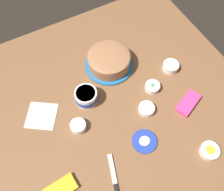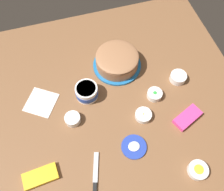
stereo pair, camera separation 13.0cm
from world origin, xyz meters
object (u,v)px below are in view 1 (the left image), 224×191
frosting_tub_lid (144,141)px  sprinkle_bowl_orange (146,109)px  frosting_tub (86,96)px  sprinkle_bowl_pink (171,66)px  frosted_cake (109,61)px  sprinkle_bowl_blue (78,126)px  sprinkle_bowl_yellow (210,151)px  spreading_knife (115,184)px  paper_napkin (41,116)px  sprinkle_bowl_green (152,87)px  candy_box_lower (188,103)px  candy_box_upper (59,190)px

frosting_tub_lid → sprinkle_bowl_orange: size_ratio=1.45×
frosting_tub → sprinkle_bowl_pink: (0.51, -0.04, -0.02)m
frosted_cake → sprinkle_bowl_blue: bearing=-140.0°
sprinkle_bowl_yellow → sprinkle_bowl_orange: (-0.15, 0.33, -0.00)m
spreading_knife → paper_napkin: size_ratio=1.54×
sprinkle_bowl_green → paper_napkin: sprinkle_bowl_green is taller
frosted_cake → sprinkle_bowl_green: 0.29m
sprinkle_bowl_green → sprinkle_bowl_yellow: bearing=-83.6°
sprinkle_bowl_blue → candy_box_lower: bearing=-15.2°
frosting_tub_lid → sprinkle_bowl_yellow: (0.25, -0.19, 0.01)m
spreading_knife → paper_napkin: bearing=110.0°
sprinkle_bowl_pink → candy_box_upper: sprinkle_bowl_pink is taller
frosting_tub → sprinkle_bowl_yellow: size_ratio=1.32×
paper_napkin → candy_box_upper: bearing=-98.6°
sprinkle_bowl_yellow → sprinkle_bowl_blue: (-0.50, 0.41, 0.00)m
sprinkle_bowl_yellow → sprinkle_bowl_blue: 0.65m
frosting_tub → candy_box_lower: (0.46, -0.28, -0.03)m
frosting_tub → candy_box_lower: size_ratio=0.80×
frosted_cake → candy_box_lower: frosted_cake is taller
sprinkle_bowl_orange → sprinkle_bowl_pink: size_ratio=0.95×
sprinkle_bowl_green → paper_napkin: 0.61m
frosted_cake → candy_box_lower: 0.49m
frosted_cake → frosting_tub_lid: 0.49m
candy_box_lower → candy_box_upper: (-0.77, -0.08, -0.00)m
frosting_tub_lid → sprinkle_bowl_orange: (0.10, 0.14, 0.01)m
frosting_tub_lid → sprinkle_bowl_blue: size_ratio=1.56×
sprinkle_bowl_yellow → frosted_cake: bearing=105.1°
sprinkle_bowl_blue → spreading_knife: bearing=-84.4°
sprinkle_bowl_blue → frosting_tub_lid: bearing=-40.9°
candy_box_upper → paper_napkin: bearing=76.8°
candy_box_lower → frosting_tub: bearing=126.0°
sprinkle_bowl_blue → paper_napkin: sprinkle_bowl_blue is taller
frosted_cake → sprinkle_bowl_pink: (0.30, -0.19, -0.03)m
sprinkle_bowl_pink → paper_napkin: (-0.76, 0.07, -0.02)m
frosting_tub → sprinkle_bowl_green: size_ratio=1.50×
frosted_cake → spreading_knife: 0.66m
sprinkle_bowl_blue → paper_napkin: (-0.14, 0.15, -0.02)m
sprinkle_bowl_yellow → candy_box_lower: size_ratio=0.60×
spreading_knife → candy_box_upper: (-0.23, 0.10, 0.01)m
sprinkle_bowl_blue → candy_box_upper: 0.31m
frosting_tub_lid → spreading_knife: frosting_tub_lid is taller
sprinkle_bowl_pink → frosting_tub: bearing=175.2°
frosted_cake → spreading_knife: bearing=-115.6°
frosting_tub → frosting_tub_lid: (0.15, -0.35, -0.03)m
sprinkle_bowl_pink → paper_napkin: sprinkle_bowl_pink is taller
sprinkle_bowl_pink → candy_box_upper: size_ratio=0.57×
frosting_tub → sprinkle_bowl_pink: size_ratio=1.35×
sprinkle_bowl_yellow → sprinkle_bowl_blue: bearing=140.6°
frosted_cake → spreading_knife: frosted_cake is taller
frosted_cake → sprinkle_bowl_orange: frosted_cake is taller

